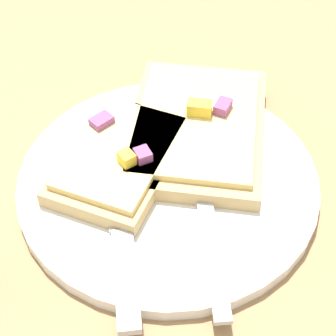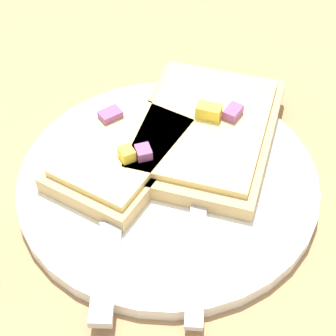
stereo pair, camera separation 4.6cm
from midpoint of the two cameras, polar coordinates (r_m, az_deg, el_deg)
name	(u,v)px [view 1 (the left image)]	position (r m, az deg, el deg)	size (l,w,h in m)	color
ground_plane	(168,186)	(0.47, -2.76, -1.97)	(4.00, 4.00, 0.00)	#9E7A51
plate	(168,181)	(0.47, -2.79, -1.49)	(0.25, 0.25, 0.01)	white
fork	(202,186)	(0.45, 0.57, -2.00)	(0.18, 0.15, 0.01)	#B7B7BC
knife	(122,222)	(0.43, -7.77, -5.65)	(0.18, 0.15, 0.01)	#B7B7BC
pizza_slice_main	(197,126)	(0.49, 0.28, 4.16)	(0.19, 0.20, 0.03)	tan
pizza_slice_corner	(121,158)	(0.47, -7.61, 0.90)	(0.13, 0.15, 0.03)	tan
crumb_scatter	(209,145)	(0.48, 1.46, 2.22)	(0.02, 0.12, 0.01)	tan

